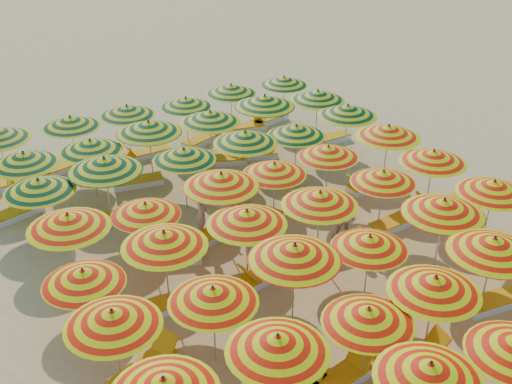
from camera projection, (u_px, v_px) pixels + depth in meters
ground at (265, 247)px, 18.84m from camera, size 120.00×120.00×0.00m
umbrella_2 at (430, 372)px, 11.75m from camera, size 2.38×2.38×2.20m
umbrella_7 at (278, 344)px, 12.39m from camera, size 2.45×2.45×2.21m
umbrella_8 at (368, 316)px, 13.28m from camera, size 2.14×2.14×2.09m
umbrella_9 at (435, 284)px, 14.04m from camera, size 2.26×2.26×2.21m
umbrella_10 at (494, 245)px, 15.19m from camera, size 2.39×2.39×2.34m
umbrella_12 at (112, 318)px, 13.09m from camera, size 2.70×2.70×2.18m
umbrella_13 at (213, 295)px, 13.83m from camera, size 2.17×2.17×2.13m
umbrella_14 at (295, 252)px, 14.90m from camera, size 2.89×2.89×2.36m
umbrella_15 at (370, 242)px, 15.77m from camera, size 2.55×2.55×2.05m
umbrella_16 at (444, 207)px, 16.78m from camera, size 2.75×2.75×2.34m
umbrella_17 at (494, 187)px, 18.01m from camera, size 2.54×2.54×2.19m
umbrella_18 at (83, 277)px, 14.53m from camera, size 2.46×2.46×2.04m
umbrella_19 at (164, 239)px, 15.54m from camera, size 2.17×2.17×2.27m
umbrella_20 at (247, 217)px, 16.49m from camera, size 2.72×2.72×2.24m
umbrella_21 at (320, 198)px, 17.35m from camera, size 2.76×2.76×2.24m
umbrella_22 at (383, 177)px, 18.80m from camera, size 2.52×2.52×2.07m
umbrella_23 at (433, 157)px, 19.71m from camera, size 2.47×2.47×2.21m
umbrella_24 at (68, 221)px, 16.27m from camera, size 2.55×2.55×2.27m
umbrella_25 at (145, 209)px, 17.22m from camera, size 2.47×2.47×2.03m
umbrella_26 at (221, 180)px, 18.11m from camera, size 2.59×2.59×2.34m
umbrella_27 at (274, 169)px, 19.26m from camera, size 2.41×2.41×2.07m
umbrella_28 at (328, 152)px, 20.30m from camera, size 2.17×2.17×2.07m
umbrella_29 at (388, 131)px, 21.24m from camera, size 2.21×2.21×2.29m
umbrella_30 at (39, 185)px, 18.15m from camera, size 2.25×2.25×2.16m
umbrella_31 at (105, 164)px, 18.91m from camera, size 2.26×2.26×2.37m
umbrella_32 at (184, 154)px, 20.02m from camera, size 2.42×2.42×2.13m
umbrella_33 at (245, 138)px, 20.87m from camera, size 2.33×2.33×2.25m
umbrella_34 at (296, 131)px, 21.67m from camera, size 2.13×2.13×2.12m
umbrella_35 at (348, 111)px, 22.92m from camera, size 2.72×2.72×2.27m
umbrella_36 at (24, 158)px, 19.52m from camera, size 2.56×2.56×2.25m
umbrella_37 at (90, 145)px, 20.58m from camera, size 2.17×2.17×2.14m
umbrella_38 at (149, 127)px, 21.42m from camera, size 2.62×2.62×2.35m
umbrella_39 at (210, 117)px, 22.38m from camera, size 2.64×2.64×2.28m
umbrella_40 at (265, 101)px, 23.49m from camera, size 2.71×2.71×2.37m
umbrella_41 at (318, 96)px, 24.35m from camera, size 2.53×2.53×2.24m
umbrella_43 at (71, 122)px, 22.29m from camera, size 2.41×2.41×2.14m
umbrella_44 at (127, 110)px, 23.22m from camera, size 2.26×2.26×2.14m
umbrella_45 at (186, 102)px, 24.22m from camera, size 2.21×2.21×2.03m
umbrella_46 at (231, 89)px, 25.23m from camera, size 2.34×2.34×2.14m
umbrella_47 at (284, 81)px, 26.36m from camera, size 2.36×2.36×2.03m
lounger_5 at (339, 380)px, 13.99m from camera, size 1.80×0.86×0.69m
lounger_6 at (411, 357)px, 14.60m from camera, size 1.81×0.88×0.69m
lounger_7 at (493, 302)px, 16.36m from camera, size 1.80×0.82×0.69m
lounger_8 at (145, 368)px, 14.29m from camera, size 1.82×1.18×0.69m
lounger_9 at (149, 310)px, 16.08m from camera, size 1.77×0.69×0.69m
lounger_10 at (267, 273)px, 17.43m from camera, size 1.80×0.85×0.69m
lounger_11 at (339, 252)px, 18.32m from camera, size 1.79×0.79×0.69m
lounger_12 at (396, 222)px, 19.77m from camera, size 1.76×0.68×0.69m
lounger_13 at (440, 204)px, 20.71m from camera, size 1.79×0.77×0.69m
lounger_14 at (173, 257)px, 18.12m from camera, size 1.82×1.21×0.69m
lounger_15 at (205, 238)px, 18.97m from camera, size 1.80×0.84×0.69m
lounger_16 at (260, 223)px, 19.69m from camera, size 1.82×1.23×0.69m
lounger_17 at (307, 200)px, 20.97m from camera, size 1.80×0.82×0.69m
lounger_18 at (369, 185)px, 21.88m from camera, size 1.75×0.62×0.69m
lounger_19 at (131, 216)px, 20.07m from camera, size 1.82×1.19×0.69m
lounger_20 at (234, 194)px, 21.31m from camera, size 1.82×1.25×0.69m
lounger_21 at (14, 214)px, 20.20m from camera, size 1.82×1.02×0.69m
lounger_22 at (137, 181)px, 22.11m from camera, size 1.81×0.90×0.69m
lounger_23 at (225, 160)px, 23.62m from camera, size 1.82×1.24×0.69m
lounger_24 at (253, 154)px, 24.05m from camera, size 1.82×1.20×0.69m
lounger_25 at (329, 139)px, 25.28m from camera, size 1.74×0.60×0.69m
lounger_27 at (60, 168)px, 22.98m from camera, size 1.82×0.98×0.69m
lounger_28 at (146, 153)px, 24.12m from camera, size 1.74×0.61×0.69m
lounger_29 at (203, 139)px, 25.22m from camera, size 1.83×1.10×0.69m
lounger_30 at (243, 128)px, 26.25m from camera, size 1.81×0.91×0.69m
lounger_31 at (269, 119)px, 27.04m from camera, size 1.81×0.88×0.69m
beachgoer_b at (345, 220)px, 18.88m from camera, size 0.82×0.83×1.35m
beachgoer_a at (201, 213)px, 19.08m from camera, size 0.55×0.64×1.49m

